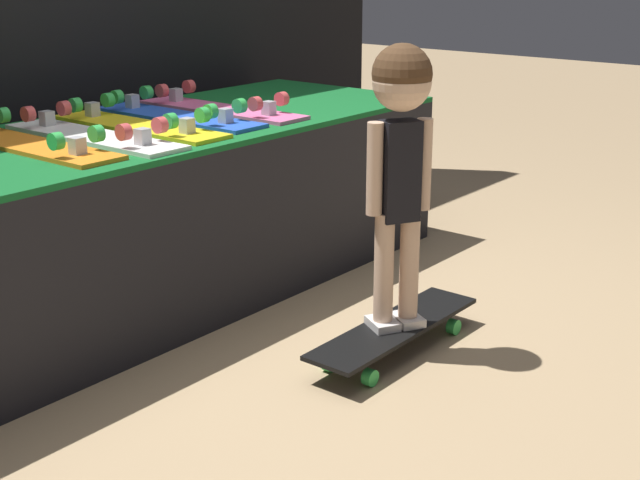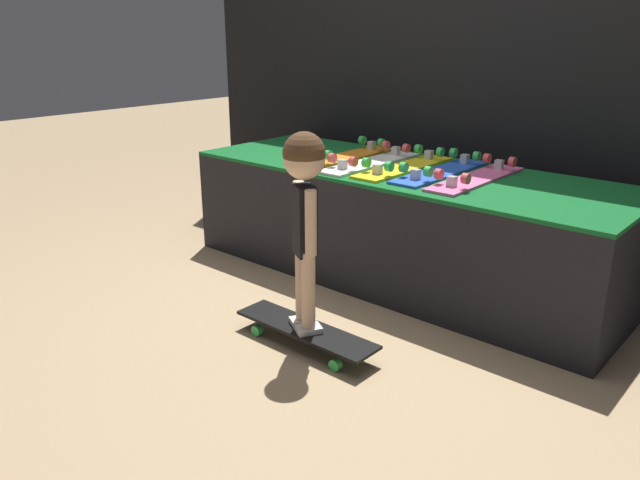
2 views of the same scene
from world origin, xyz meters
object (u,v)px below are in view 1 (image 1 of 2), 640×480
Objects in this scene: skateboard_pink_on_rack at (221,107)px; skateboard_on_floor at (395,330)px; child at (400,134)px; skateboard_blue_on_rack at (177,114)px; skateboard_yellow_on_rack at (138,123)px; skateboard_white_on_rack at (93,134)px; skateboard_orange_on_rack at (29,142)px.

skateboard_pink_on_rack is 1.06× the size of skateboard_on_floor.
skateboard_blue_on_rack is at bearing 116.83° from child.
skateboard_yellow_on_rack is 1.00× the size of skateboard_blue_on_rack.
skateboard_yellow_on_rack reaches higher than skateboard_on_floor.
skateboard_white_on_rack is 0.43m from skateboard_blue_on_rack.
skateboard_orange_on_rack and skateboard_pink_on_rack have the same top height.
skateboard_pink_on_rack is 0.87× the size of child.
child is at bearing -80.68° from skateboard_yellow_on_rack.
skateboard_orange_on_rack is 1.06× the size of skateboard_on_floor.
skateboard_blue_on_rack is (0.21, 0.03, 0.00)m from skateboard_yellow_on_rack.
skateboard_blue_on_rack is at bearing 176.40° from skateboard_pink_on_rack.
skateboard_white_on_rack is at bearing -172.31° from skateboard_blue_on_rack.
skateboard_white_on_rack is 1.19m from skateboard_on_floor.
skateboard_pink_on_rack is (0.85, -0.00, 0.00)m from skateboard_orange_on_rack.
skateboard_yellow_on_rack is 0.87× the size of child.
child is at bearing -92.77° from skateboard_blue_on_rack.
skateboard_yellow_on_rack is (0.43, -0.02, 0.00)m from skateboard_orange_on_rack.
skateboard_blue_on_rack is (0.43, 0.06, 0.00)m from skateboard_white_on_rack.
skateboard_blue_on_rack is 0.21m from skateboard_pink_on_rack.
skateboard_on_floor is at bearing -68.77° from skateboard_white_on_rack.
skateboard_on_floor is (-0.26, -1.01, -0.57)m from skateboard_pink_on_rack.
skateboard_pink_on_rack is at bearing 2.39° from skateboard_yellow_on_rack.
skateboard_white_on_rack is 1.04m from child.
skateboard_white_on_rack is at bearing -176.05° from skateboard_pink_on_rack.
skateboard_orange_on_rack is 1.18m from child.
skateboard_blue_on_rack is 1.06× the size of skateboard_on_floor.
skateboard_white_on_rack and skateboard_pink_on_rack have the same top height.
skateboard_on_floor is (-0.05, -1.03, -0.57)m from skateboard_blue_on_rack.
skateboard_blue_on_rack is 1.18m from skateboard_on_floor.
skateboard_yellow_on_rack is 1.16m from skateboard_on_floor.
skateboard_yellow_on_rack is 1.06× the size of skateboard_on_floor.
child is (-0.26, -1.01, 0.06)m from skateboard_pink_on_rack.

